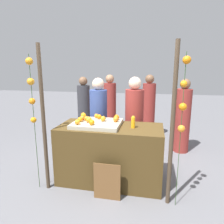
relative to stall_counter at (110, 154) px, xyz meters
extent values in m
plane|color=slate|center=(0.00, 0.00, -0.47)|extent=(24.00, 24.00, 0.00)
cube|color=#4C3819|center=(0.00, 0.00, 0.00)|extent=(1.65, 0.75, 0.94)
cube|color=#B2AD99|center=(-0.22, 0.01, 0.50)|extent=(0.75, 0.64, 0.06)
sphere|color=orange|center=(-0.24, -0.19, 0.57)|extent=(0.08, 0.08, 0.08)
sphere|color=orange|center=(-0.52, 0.22, 0.57)|extent=(0.09, 0.09, 0.09)
sphere|color=orange|center=(-0.47, -0.21, 0.57)|extent=(0.08, 0.08, 0.08)
sphere|color=orange|center=(0.08, 0.06, 0.57)|extent=(0.08, 0.08, 0.08)
sphere|color=orange|center=(-0.30, 0.25, 0.57)|extent=(0.07, 0.07, 0.07)
sphere|color=orange|center=(0.07, 0.20, 0.57)|extent=(0.09, 0.09, 0.09)
sphere|color=orange|center=(-0.40, 0.04, 0.57)|extent=(0.08, 0.08, 0.08)
sphere|color=orange|center=(-0.48, 0.05, 0.57)|extent=(0.08, 0.08, 0.08)
sphere|color=orange|center=(-0.33, -0.06, 0.57)|extent=(0.09, 0.09, 0.09)
sphere|color=orange|center=(-0.13, 0.06, 0.57)|extent=(0.08, 0.08, 0.08)
sphere|color=orange|center=(-0.23, 0.19, 0.57)|extent=(0.08, 0.08, 0.08)
sphere|color=orange|center=(-0.48, -0.05, 0.57)|extent=(0.08, 0.08, 0.08)
cylinder|color=#FBAA16|center=(0.36, -0.01, 0.55)|extent=(0.06, 0.06, 0.17)
cylinder|color=yellow|center=(0.36, -0.01, 0.65)|extent=(0.03, 0.03, 0.02)
cube|color=brown|center=(0.06, -0.51, -0.20)|extent=(0.39, 0.01, 0.56)
cube|color=black|center=(0.06, -0.50, -0.20)|extent=(0.36, 0.02, 0.53)
cylinder|color=#384C8C|center=(-0.37, 0.66, 0.25)|extent=(0.33, 0.33, 1.44)
sphere|color=beige|center=(-0.37, 0.66, 1.08)|extent=(0.22, 0.22, 0.22)
cylinder|color=maroon|center=(0.32, 0.65, 0.26)|extent=(0.34, 0.34, 1.46)
sphere|color=beige|center=(0.32, 0.65, 1.11)|extent=(0.23, 0.23, 0.23)
cylinder|color=#333338|center=(0.12, 2.51, 0.17)|extent=(0.30, 0.30, 1.28)
sphere|color=tan|center=(0.12, 2.51, 0.91)|extent=(0.20, 0.20, 0.20)
cylinder|color=maroon|center=(1.31, 1.50, 0.23)|extent=(0.33, 0.33, 1.40)
sphere|color=brown|center=(1.31, 1.50, 1.05)|extent=(0.22, 0.22, 0.22)
cylinder|color=#333338|center=(-1.12, 1.94, 0.24)|extent=(0.33, 0.33, 1.41)
sphere|color=brown|center=(-1.12, 1.94, 1.05)|extent=(0.22, 0.22, 0.22)
cylinder|color=maroon|center=(0.55, 2.31, 0.26)|extent=(0.34, 0.34, 1.45)
sphere|color=brown|center=(0.55, 2.31, 1.10)|extent=(0.23, 0.23, 0.23)
cylinder|color=maroon|center=(-0.49, 2.28, 0.26)|extent=(0.34, 0.34, 1.45)
sphere|color=#A87A59|center=(-0.49, 2.28, 1.09)|extent=(0.23, 0.23, 0.23)
cylinder|color=#473828|center=(-0.91, -0.42, 0.62)|extent=(0.06, 0.06, 2.18)
cylinder|color=#473828|center=(0.91, -0.42, 0.62)|extent=(0.06, 0.06, 2.18)
cylinder|color=#2D4C23|center=(-1.05, -0.43, 0.55)|extent=(0.01, 0.01, 2.03)
sphere|color=orange|center=(-1.05, -0.43, 1.46)|extent=(0.10, 0.10, 0.10)
sphere|color=orange|center=(-1.06, -0.42, 1.19)|extent=(0.10, 0.10, 0.10)
sphere|color=orange|center=(-1.06, -0.43, 0.91)|extent=(0.09, 0.09, 0.09)
sphere|color=orange|center=(-1.06, -0.43, 0.63)|extent=(0.08, 0.08, 0.08)
cylinder|color=#2D4C23|center=(1.01, -0.45, 0.55)|extent=(0.01, 0.01, 2.03)
sphere|color=orange|center=(1.02, -0.45, 1.46)|extent=(0.10, 0.10, 0.10)
sphere|color=orange|center=(1.01, -0.44, 1.19)|extent=(0.08, 0.08, 0.08)
sphere|color=orange|center=(1.01, -0.45, 0.91)|extent=(0.10, 0.10, 0.10)
sphere|color=orange|center=(1.01, -0.45, 0.63)|extent=(0.09, 0.09, 0.09)
camera|label=1|loc=(0.64, -3.01, 1.37)|focal=32.37mm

